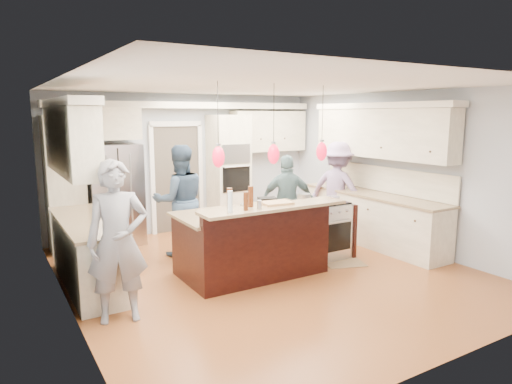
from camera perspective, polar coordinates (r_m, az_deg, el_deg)
ground_plane at (r=6.90m, az=1.52°, el=-9.88°), size 6.00×6.00×0.00m
room_shell at (r=6.52m, az=1.59°, el=5.35°), size 5.54×6.04×2.72m
refrigerator at (r=8.47m, az=-17.24°, el=-0.34°), size 0.90×0.70×1.80m
oven_column at (r=9.26m, az=-3.42°, el=2.49°), size 0.72×0.69×2.30m
back_upper_cabinets at (r=8.71m, az=-12.53°, el=5.25°), size 5.30×0.61×2.54m
right_counter_run at (r=8.39m, az=14.65°, el=0.77°), size 0.64×3.10×2.51m
left_cabinets at (r=6.49m, az=-21.04°, el=-2.13°), size 0.64×2.30×2.51m
kitchen_island at (r=6.69m, az=-0.60°, el=-6.16°), size 2.10×1.46×1.12m
island_range at (r=7.54m, az=8.41°, el=-4.65°), size 0.82×0.71×0.92m
pendant_lights at (r=5.96m, az=2.21°, el=4.80°), size 1.75×0.15×1.03m
person_bar_end at (r=5.31m, az=-16.91°, el=-5.96°), size 0.75×0.57×1.83m
person_far_left at (r=7.57m, az=-9.49°, el=-1.08°), size 0.99×0.83×1.83m
person_far_right at (r=7.98m, az=3.96°, el=-1.17°), size 1.03×0.76×1.62m
person_range_side at (r=8.83m, az=10.17°, el=0.35°), size 1.06×1.33×1.80m
floor_rug at (r=7.57m, az=10.32°, el=-8.21°), size 0.88×1.05×0.01m
water_bottle at (r=5.58m, az=-3.26°, el=-1.23°), size 0.08×0.08×0.27m
beer_bottle_a at (r=5.78m, az=-3.33°, el=-0.84°), size 0.08×0.08×0.27m
beer_bottle_b at (r=5.71m, az=-1.29°, el=-1.15°), size 0.06×0.06×0.24m
beer_bottle_c at (r=5.92m, az=-0.66°, el=-0.57°), size 0.08×0.08×0.27m
drink_can at (r=5.79m, az=0.42°, el=-1.61°), size 0.08×0.08×0.11m
cutting_board at (r=6.14m, az=2.61°, el=-1.37°), size 0.42×0.32×0.03m
pot_large at (r=7.40m, az=5.99°, el=-0.69°), size 0.22×0.22×0.13m
pot_small at (r=7.30m, az=9.56°, el=-0.99°), size 0.22×0.22×0.11m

